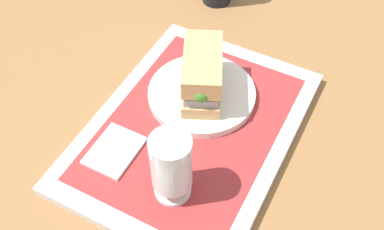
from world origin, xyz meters
name	(u,v)px	position (x,y,z in m)	size (l,w,h in m)	color
ground_plane	(192,134)	(0.00, 0.00, 0.00)	(3.00, 3.00, 0.00)	olive
tray	(192,130)	(0.00, 0.00, 0.01)	(0.44, 0.32, 0.02)	silver
placemat	(192,126)	(0.00, 0.00, 0.02)	(0.38, 0.27, 0.00)	#9E2D2D
plate	(202,94)	(-0.07, -0.02, 0.03)	(0.19, 0.19, 0.01)	silver
sandwich	(202,75)	(-0.06, -0.01, 0.08)	(0.14, 0.11, 0.08)	tan
beer_glass	(171,166)	(0.12, 0.03, 0.09)	(0.06, 0.06, 0.12)	silver
napkin_folded	(114,151)	(0.10, -0.09, 0.02)	(0.09, 0.07, 0.01)	white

